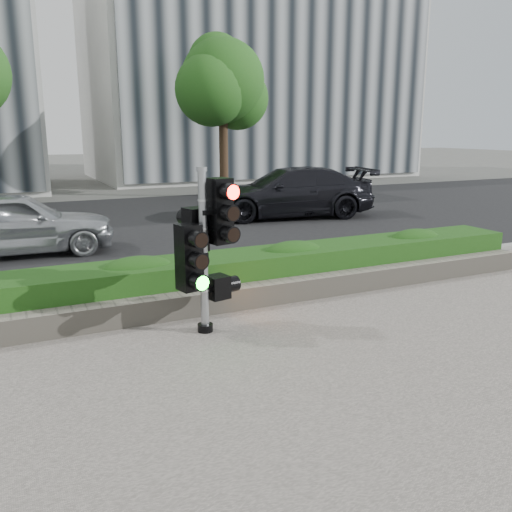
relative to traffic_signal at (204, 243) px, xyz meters
name	(u,v)px	position (x,y,z in m)	size (l,w,h in m)	color
ground	(287,357)	(0.60, -1.22, -1.25)	(120.00, 120.00, 0.00)	#51514C
sidewalk	(435,469)	(0.60, -3.72, -1.24)	(16.00, 11.00, 0.03)	#9E9389
road	(118,227)	(0.60, 8.78, -1.24)	(60.00, 13.00, 0.02)	black
curb	(200,287)	(0.60, 1.93, -1.19)	(60.00, 0.25, 0.12)	gray
stone_wall	(227,299)	(0.60, 0.68, -1.05)	(12.00, 0.32, 0.34)	gray
hedge	(212,278)	(0.60, 1.33, -0.88)	(12.00, 1.00, 0.68)	#307223
building_right	(248,72)	(11.60, 23.78, 4.75)	(18.00, 10.00, 12.00)	#B7B7B2
tree_right	(222,84)	(6.09, 14.34, 3.23)	(4.10, 3.58, 6.53)	black
traffic_signal	(204,243)	(0.00, 0.00, 0.00)	(0.80, 0.65, 2.21)	black
car_silver	(15,223)	(-2.13, 6.14, -0.53)	(1.67, 4.14, 1.41)	#B2B6BA
car_dark	(289,192)	(5.83, 8.27, -0.46)	(2.17, 5.34, 1.55)	black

